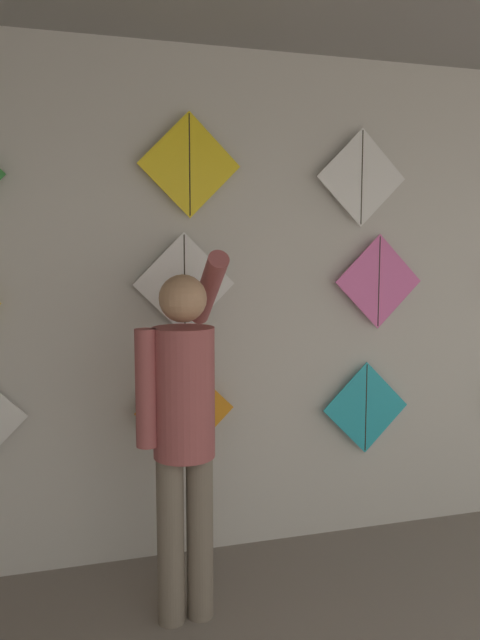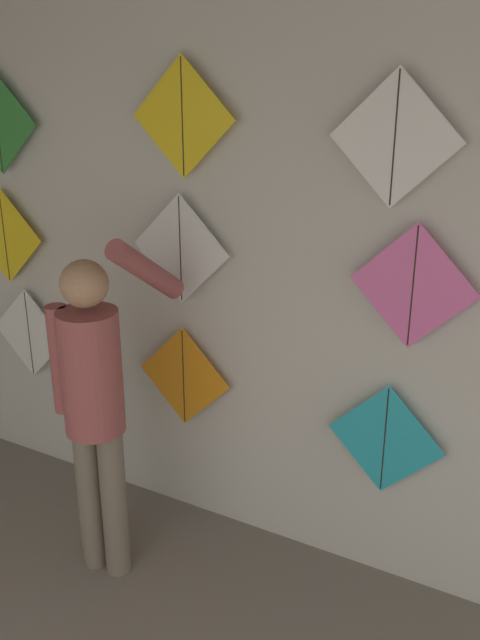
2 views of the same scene
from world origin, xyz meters
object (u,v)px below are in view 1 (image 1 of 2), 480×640
Objects in this scene: kite_1 at (185,410)px; kite_9 at (190,165)px; shopkeeper at (184,417)px; kite_6 at (379,282)px; kite_10 at (362,178)px; kite_2 at (366,408)px; kite_5 at (184,284)px.

kite_9 reaches higher than kite_1.
shopkeeper is 3.12× the size of kite_1.
kite_6 reaches higher than shopkeeper.
kite_10 is at bearing 180.00° from kite_6.
kite_10 reaches higher than kite_6.
shopkeeper reaches higher than kite_2.
kite_1 is 1.00× the size of kite_5.
kite_9 is 1.00× the size of kite_10.
kite_6 is at bearing 0.00° from kite_2.
kite_2 is 1.00× the size of kite_5.
kite_2 is (1.10, 0.00, -0.06)m from kite_1.
kite_6 is (0.06, 0.00, 0.75)m from kite_2.
kite_2 is at bearing 0.00° from kite_1.
kite_10 is at bearing 0.00° from kite_9.
kite_2 is at bearing 20.67° from shopkeeper.
kite_5 reaches higher than kite_1.
kite_5 is at bearing 180.00° from kite_9.
kite_6 is at bearing 0.00° from kite_5.
kite_5 is 1.00× the size of kite_9.
kite_10 reaches higher than shopkeeper.
shopkeeper is at bearing -105.20° from kite_9.
kite_5 is 1.00× the size of kite_6.
kite_2 is (1.21, 0.57, -0.19)m from shopkeeper.
shopkeeper is 3.12× the size of kite_9.
shopkeeper reaches higher than kite_1.
kite_9 is (0.04, 0.00, 1.32)m from kite_1.
shopkeeper is at bearing -155.01° from kite_2.
kite_10 is at bearing 0.00° from kite_5.
kite_10 is (-0.13, 0.00, 0.59)m from kite_6.
kite_5 is 1.16m from kite_6.
kite_6 is at bearing 0.00° from kite_1.
kite_2 is at bearing 180.00° from kite_6.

